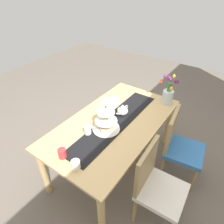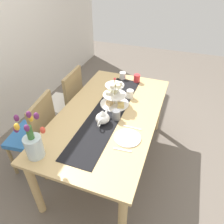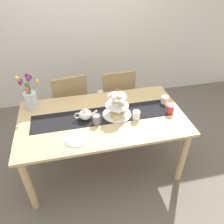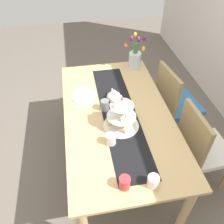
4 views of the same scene
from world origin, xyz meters
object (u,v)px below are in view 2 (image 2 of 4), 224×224
tiered_cake_stand (115,96)px  mug_white_text (130,94)px  teapot (103,118)px  mug_orange (137,78)px  tulip_vase (33,143)px  chair_right (67,101)px  chair_left (36,132)px  fork_left (122,150)px  knife_left (132,128)px  cream_jug (123,76)px  mug_grey (116,115)px  dinner_plate_left (128,138)px  dining_table (109,120)px

tiered_cake_stand → mug_white_text: 0.21m
teapot → mug_orange: teapot is taller
tulip_vase → chair_right: bearing=19.2°
chair_right → tiered_cake_stand: (-0.17, -0.70, 0.32)m
chair_left → mug_white_text: chair_left is taller
fork_left → knife_left: bearing=0.0°
fork_left → mug_white_text: size_ratio=1.58×
chair_right → knife_left: (-0.47, -0.97, 0.22)m
teapot → cream_jug: size_ratio=2.80×
mug_orange → mug_grey: bearing=-179.5°
teapot → dinner_plate_left: 0.31m
chair_left → tiered_cake_stand: tiered_cake_stand is taller
knife_left → mug_white_text: size_ratio=1.79×
dinner_plate_left → tiered_cake_stand: bearing=31.6°
cream_jug → mug_grey: mug_grey is taller
cream_jug → mug_white_text: mug_white_text is taller
dinner_plate_left → mug_white_text: bearing=14.5°
tulip_vase → knife_left: (0.57, -0.61, -0.13)m
tulip_vase → mug_white_text: 1.14m
knife_left → chair_left: bearing=99.3°
cream_jug → mug_white_text: size_ratio=0.89×
tulip_vase → mug_grey: tulip_vase is taller
dining_table → mug_grey: bearing=-126.6°
fork_left → mug_orange: (1.14, 0.18, 0.04)m
mug_orange → tulip_vase: bearing=163.2°
dining_table → mug_grey: size_ratio=17.94×
tulip_vase → cream_jug: (1.44, -0.24, -0.09)m
dining_table → chair_left: (-0.30, 0.70, -0.12)m
teapot → mug_grey: (0.10, -0.10, -0.01)m
dining_table → mug_white_text: (0.33, -0.12, 0.14)m
chair_left → tulip_vase: (-0.41, -0.36, 0.35)m
chair_left → cream_jug: bearing=-30.2°
tulip_vase → mug_white_text: size_ratio=4.24×
dinner_plate_left → mug_orange: 1.02m
fork_left → mug_orange: 1.16m
mug_grey → mug_white_text: size_ratio=1.00×
tulip_vase → knife_left: 0.85m
tiered_cake_stand → mug_orange: tiered_cake_stand is taller
tiered_cake_stand → dinner_plate_left: tiered_cake_stand is taller
tulip_vase → knife_left: size_ratio=2.37×
cream_jug → knife_left: cream_jug is taller
dining_table → chair_right: size_ratio=1.87×
teapot → tulip_vase: 0.64m
chair_left → chair_right: (0.63, -0.00, 0.00)m
chair_right → mug_grey: size_ratio=9.58×
tulip_vase → teapot: bearing=-31.8°
dining_table → mug_orange: (0.71, -0.09, 0.14)m
chair_right → mug_orange: size_ratio=9.58×
tiered_cake_stand → tulip_vase: bearing=158.8°
tiered_cake_stand → mug_grey: (-0.23, -0.10, -0.05)m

